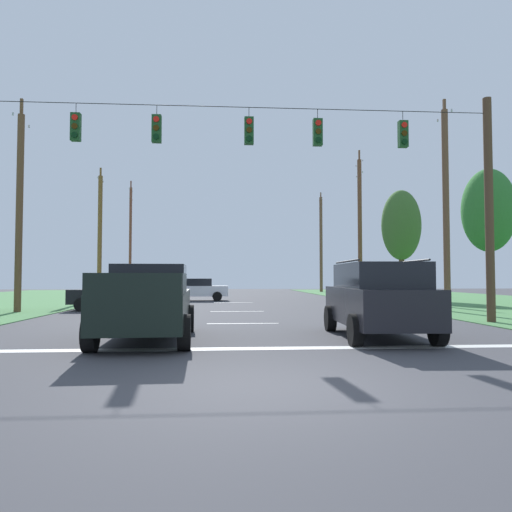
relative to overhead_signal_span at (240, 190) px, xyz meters
name	(u,v)px	position (x,y,z in m)	size (l,w,h in m)	color
ground_plane	(274,389)	(0.12, -9.67, -4.62)	(120.00, 120.00, 0.00)	#3D3D42
stop_bar_stripe	(255,348)	(0.12, -5.69, -4.62)	(15.38, 0.45, 0.01)	white
lane_dash_0	(243,323)	(0.12, 0.31, -4.62)	(0.15, 2.50, 0.01)	white
lane_dash_1	(237,311)	(0.12, 6.31, -4.62)	(0.15, 2.50, 0.01)	white
lane_dash_2	(233,302)	(0.12, 14.44, -4.62)	(0.15, 2.50, 0.01)	white
overhead_signal_span	(240,190)	(0.00, 0.00, 0.00)	(18.23, 0.31, 8.09)	#503827
pickup_truck	(148,302)	(-2.52, -4.01, -3.66)	(2.44, 5.47, 1.95)	black
suv_black	(378,298)	(3.53, -3.98, -3.56)	(2.39, 4.88, 2.05)	black
distant_car_crossing_white	(196,289)	(-2.33, 17.10, -3.83)	(4.35, 2.12, 1.52)	silver
distant_car_oncoming	(116,294)	(-5.74, 7.62, -3.83)	(4.33, 2.08, 1.52)	black
utility_pole_mid_right	(446,207)	(9.94, 5.45, 0.30)	(0.30, 1.53, 10.08)	brown
utility_pole_far_right	(360,225)	(10.26, 20.85, 1.08)	(0.33, 1.93, 11.67)	brown
utility_pole_near_left	(321,243)	(10.27, 35.83, 0.77)	(0.33, 1.60, 10.90)	brown
utility_pole_far_left	(19,209)	(-9.92, 6.37, 0.12)	(0.31, 1.91, 9.92)	brown
utility_pole_distant_right	(100,235)	(-9.50, 19.68, 0.05)	(0.31, 1.67, 9.68)	brown
utility_pole_distant_left	(130,237)	(-10.00, 34.50, 1.19)	(0.27, 1.81, 11.63)	brown
tree_roadside_right	(489,211)	(13.83, 8.61, 0.60)	(2.82, 2.82, 7.50)	brown
tree_roadside_far_right	(401,226)	(12.53, 18.04, 0.76)	(2.84, 2.84, 8.00)	brown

